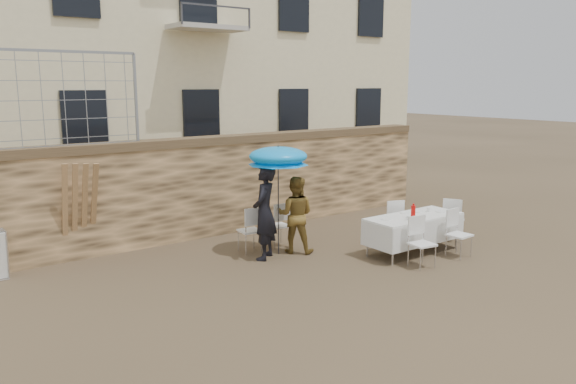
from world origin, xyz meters
TOP-DOWN VIEW (x-y plane):
  - ground at (0.00, 0.00)m, footprint 80.00×80.00m
  - stone_wall at (0.00, 5.00)m, footprint 13.00×0.50m
  - chain_link_fence at (-3.00, 5.00)m, footprint 3.20×0.06m
  - man_suit at (0.20, 2.71)m, footprint 0.81×0.79m
  - woman_dress at (0.95, 2.71)m, footprint 0.96×0.96m
  - umbrella at (0.60, 2.81)m, footprint 1.21×1.21m
  - couple_chair_left at (0.20, 3.26)m, footprint 0.52×0.52m
  - couple_chair_right at (0.90, 3.26)m, footprint 0.51×0.51m
  - banquet_table at (2.89, 1.27)m, footprint 2.10×0.85m
  - soda_bottle at (2.69, 1.12)m, footprint 0.09×0.09m
  - table_chair_front_left at (2.29, 0.52)m, footprint 0.54×0.54m
  - table_chair_front_right at (3.39, 0.52)m, footprint 0.51×0.51m
  - table_chair_back at (3.09, 2.07)m, footprint 0.62×0.62m
  - table_chair_side at (4.29, 1.37)m, footprint 0.65×0.65m
  - wood_planks at (-2.73, 4.65)m, footprint 0.70×0.20m

SIDE VIEW (x-z plane):
  - ground at x=0.00m, z-range 0.00..0.00m
  - couple_chair_left at x=0.20m, z-range 0.00..0.96m
  - couple_chair_right at x=0.90m, z-range 0.00..0.96m
  - table_chair_front_left at x=2.29m, z-range 0.00..0.96m
  - table_chair_front_right at x=3.39m, z-range 0.00..0.96m
  - table_chair_back at x=3.09m, z-range 0.00..0.96m
  - table_chair_side at x=4.29m, z-range 0.00..0.96m
  - banquet_table at x=2.89m, z-range 0.34..1.12m
  - woman_dress at x=0.95m, z-range 0.00..1.58m
  - soda_bottle at x=2.69m, z-range 0.77..1.04m
  - man_suit at x=0.20m, z-range 0.00..1.88m
  - wood_planks at x=-2.73m, z-range 0.00..2.00m
  - stone_wall at x=0.00m, z-range 0.00..2.20m
  - umbrella at x=0.60m, z-range 0.91..2.96m
  - chain_link_fence at x=-3.00m, z-range 2.20..4.00m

